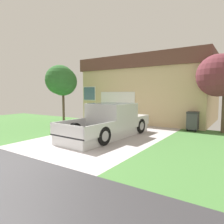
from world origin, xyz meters
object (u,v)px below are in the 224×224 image
Objects in this scene: person_with_hat at (99,115)px; house_with_garage at (152,90)px; front_yard_tree at (61,81)px; wheeled_trash_bin at (193,121)px; handbag at (97,129)px; pickup_truck at (111,121)px; neighbor_tree at (223,74)px.

house_with_garage is (0.52, 6.51, 1.54)m from person_with_hat.
front_yard_tree is 9.43m from wheeled_trash_bin.
handbag is at bearing -93.70° from house_with_garage.
pickup_truck is 12.92× the size of handbag.
pickup_truck is 6.59m from neighbor_tree.
pickup_truck is at bearing -130.53° from wheeled_trash_bin.
front_yard_tree is at bearing 161.65° from handbag.
wheeled_trash_bin is at bearing -167.25° from neighbor_tree.
person_with_hat is 3.93× the size of handbag.
house_with_garage reaches higher than neighbor_tree.
handbag is (0.08, -0.30, -0.80)m from person_with_hat.
person_with_hat is at bearing -15.08° from front_yard_tree.
front_yard_tree reaches higher than person_with_hat.
person_with_hat is at bearing -150.98° from neighbor_tree.
pickup_truck is at bearing 26.36° from person_with_hat.
handbag is 0.10× the size of neighbor_tree.
wheeled_trash_bin reaches higher than handbag.
neighbor_tree is at bearing 11.54° from front_yard_tree.
neighbor_tree reaches higher than handbag.
pickup_truck reaches higher than person_with_hat.
front_yard_tree is at bearing -132.61° from house_with_garage.
pickup_truck is at bearing -20.24° from handbag.
neighbor_tree is at bearing -30.87° from house_with_garage.
person_with_hat is 0.17× the size of house_with_garage.
wheeled_trash_bin is (8.92, 1.79, -2.50)m from front_yard_tree.
pickup_truck is 4.92m from wheeled_trash_bin.
neighbor_tree is at bearing 12.75° from wheeled_trash_bin.
handbag is 5.56m from front_yard_tree.
front_yard_tree is at bearing 163.77° from pickup_truck.
neighbor_tree reaches higher than front_yard_tree.
person_with_hat reaches higher than handbag.
front_yard_tree reaches higher than wheeled_trash_bin.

